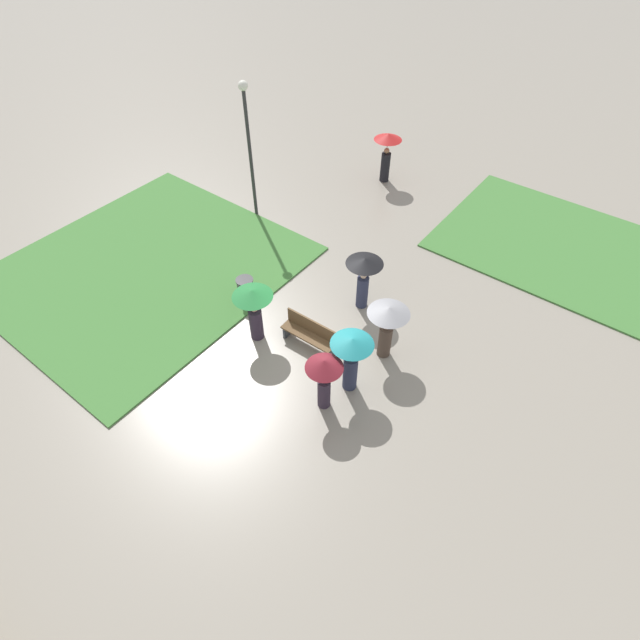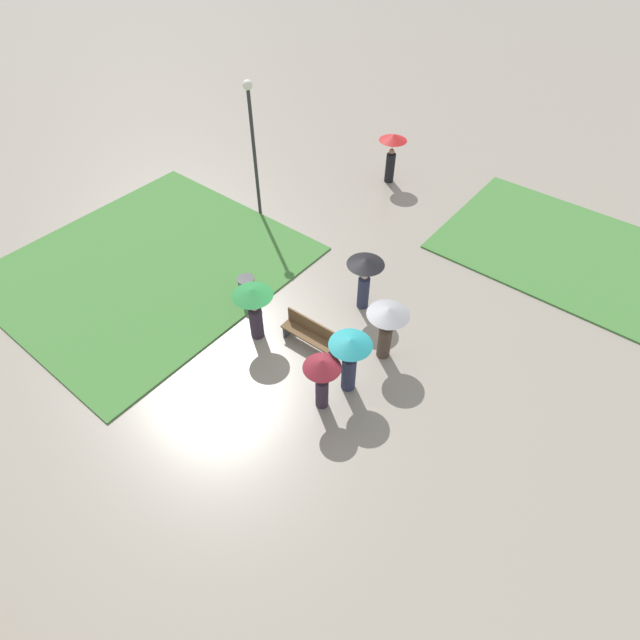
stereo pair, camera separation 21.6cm
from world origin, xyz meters
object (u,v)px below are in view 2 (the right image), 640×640
object	(u,v)px
crowd_person_maroon	(322,374)
park_bench	(309,333)
crowd_person_teal	(350,356)
crowd_person_green	(254,304)
lone_walker_far_path	(392,149)
trash_bin	(247,289)
crowd_person_grey	(387,323)
crowd_person_black	(365,274)
lamp_post	(253,135)

from	to	relation	value
crowd_person_maroon	park_bench	bearing A→B (deg)	-78.97
crowd_person_teal	crowd_person_green	bearing A→B (deg)	-69.78
crowd_person_green	lone_walker_far_path	size ratio (longest dim) A/B	0.90
park_bench	crowd_person_teal	bearing A→B (deg)	-17.99
crowd_person_green	crowd_person_maroon	world-z (taller)	crowd_person_green
crowd_person_maroon	trash_bin	bearing A→B (deg)	-58.38
park_bench	crowd_person_grey	xyz separation A→B (m)	(1.86, 0.99, 0.83)
crowd_person_black	crowd_person_grey	world-z (taller)	crowd_person_black
crowd_person_teal	lone_walker_far_path	size ratio (longest dim) A/B	0.93
crowd_person_black	lone_walker_far_path	size ratio (longest dim) A/B	0.91
crowd_person_black	crowd_person_teal	world-z (taller)	crowd_person_teal
park_bench	lamp_post	distance (m)	7.41
lamp_post	crowd_person_maroon	xyz separation A→B (m)	(7.26, -5.34, -1.84)
crowd_person_maroon	crowd_person_teal	bearing A→B (deg)	-138.99
trash_bin	crowd_person_maroon	distance (m)	4.67
trash_bin	crowd_person_grey	world-z (taller)	crowd_person_grey
park_bench	crowd_person_grey	distance (m)	2.27
park_bench	lone_walker_far_path	world-z (taller)	lone_walker_far_path
crowd_person_green	crowd_person_maroon	size ratio (longest dim) A/B	1.02
lone_walker_far_path	crowd_person_black	bearing A→B (deg)	163.29
park_bench	lamp_post	size ratio (longest dim) A/B	0.35
crowd_person_green	crowd_person_black	world-z (taller)	crowd_person_black
trash_bin	crowd_person_grey	bearing A→B (deg)	9.10
lamp_post	crowd_person_teal	xyz separation A→B (m)	(7.45, -4.46, -1.83)
park_bench	lone_walker_far_path	distance (m)	9.59
trash_bin	crowd_person_black	distance (m)	3.68
lamp_post	crowd_person_maroon	distance (m)	9.20
crowd_person_grey	lone_walker_far_path	world-z (taller)	lone_walker_far_path
crowd_person_maroon	crowd_person_teal	size ratio (longest dim) A/B	0.94
crowd_person_maroon	lone_walker_far_path	size ratio (longest dim) A/B	0.88
crowd_person_grey	lone_walker_far_path	xyz separation A→B (m)	(-5.05, 8.00, 0.13)
crowd_person_maroon	lone_walker_far_path	bearing A→B (deg)	-102.63
crowd_person_grey	lone_walker_far_path	distance (m)	9.46
lamp_post	trash_bin	bearing A→B (deg)	-51.09
lamp_post	crowd_person_black	bearing A→B (deg)	-15.87
crowd_person_green	trash_bin	bearing A→B (deg)	126.43
crowd_person_green	crowd_person_grey	distance (m)	3.67
lamp_post	crowd_person_grey	xyz separation A→B (m)	(7.55, -2.95, -1.81)
crowd_person_maroon	lone_walker_far_path	world-z (taller)	lone_walker_far_path
crowd_person_maroon	lone_walker_far_path	xyz separation A→B (m)	(-4.75, 10.40, 0.16)
park_bench	lone_walker_far_path	bearing A→B (deg)	108.02
crowd_person_green	crowd_person_maroon	bearing A→B (deg)	-31.59
crowd_person_grey	crowd_person_green	bearing A→B (deg)	96.59
trash_bin	crowd_person_green	bearing A→B (deg)	-35.62
lamp_post	trash_bin	world-z (taller)	lamp_post
lone_walker_far_path	crowd_person_green	bearing A→B (deg)	146.64
park_bench	lamp_post	world-z (taller)	lamp_post
crowd_person_maroon	crowd_person_teal	distance (m)	0.90
trash_bin	crowd_person_grey	distance (m)	4.72
lamp_post	crowd_person_maroon	size ratio (longest dim) A/B	2.78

